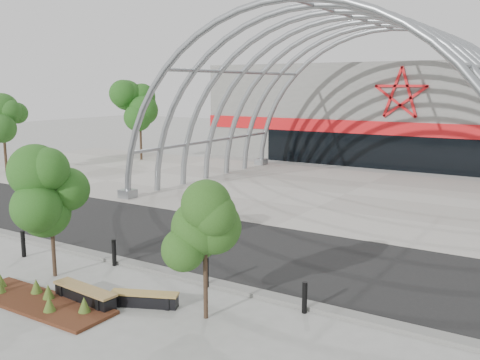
% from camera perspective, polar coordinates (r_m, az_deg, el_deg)
% --- Properties ---
extents(ground, '(140.00, 140.00, 0.00)m').
position_cam_1_polar(ground, '(18.55, -6.71, -9.79)').
color(ground, gray).
rests_on(ground, ground).
extents(road, '(140.00, 7.00, 0.02)m').
position_cam_1_polar(road, '(21.23, -0.73, -7.10)').
color(road, black).
rests_on(road, ground).
extents(forecourt, '(60.00, 17.00, 0.04)m').
position_cam_1_polar(forecourt, '(31.67, 11.18, -1.50)').
color(forecourt, '#A29C93').
rests_on(forecourt, ground).
extents(kerb, '(60.00, 0.50, 0.12)m').
position_cam_1_polar(kerb, '(18.35, -7.21, -9.83)').
color(kerb, slate).
rests_on(kerb, ground).
extents(arena_building, '(34.00, 15.24, 8.00)m').
position_cam_1_polar(arena_building, '(48.29, 19.14, 6.83)').
color(arena_building, slate).
rests_on(arena_building, ground).
extents(vault_canopy, '(20.80, 15.80, 20.36)m').
position_cam_1_polar(vault_canopy, '(31.67, 11.18, -1.51)').
color(vault_canopy, gray).
rests_on(vault_canopy, ground).
extents(planting_bed, '(4.99, 1.55, 0.53)m').
position_cam_1_polar(planting_bed, '(17.04, -20.79, -11.79)').
color(planting_bed, '#40170E').
rests_on(planting_bed, ground).
extents(street_tree_0, '(1.78, 1.78, 4.06)m').
position_cam_1_polar(street_tree_0, '(18.42, -19.64, -1.05)').
color(street_tree_0, '#302218').
rests_on(street_tree_0, ground).
extents(street_tree_1, '(1.53, 1.53, 3.62)m').
position_cam_1_polar(street_tree_1, '(14.26, -3.77, -4.91)').
color(street_tree_1, black).
rests_on(street_tree_1, ground).
extents(bench_0, '(2.38, 0.70, 0.49)m').
position_cam_1_polar(bench_0, '(16.55, -16.22, -11.77)').
color(bench_0, black).
rests_on(bench_0, ground).
extents(bench_1, '(2.00, 1.20, 0.42)m').
position_cam_1_polar(bench_1, '(15.99, -10.16, -12.44)').
color(bench_1, black).
rests_on(bench_1, ground).
extents(bollard_0, '(0.16, 0.16, 0.99)m').
position_cam_1_polar(bollard_0, '(21.47, -22.12, -6.32)').
color(bollard_0, black).
rests_on(bollard_0, ground).
extents(bollard_1, '(0.15, 0.15, 0.95)m').
position_cam_1_polar(bollard_1, '(19.48, -13.29, -7.54)').
color(bollard_1, black).
rests_on(bollard_1, ground).
extents(bollard_2, '(0.16, 0.16, 0.99)m').
position_cam_1_polar(bollard_2, '(18.99, -6.40, -7.73)').
color(bollard_2, black).
rests_on(bollard_2, ground).
extents(bollard_3, '(0.15, 0.15, 0.97)m').
position_cam_1_polar(bollard_3, '(17.08, -3.61, -9.80)').
color(bollard_3, black).
rests_on(bollard_3, ground).
extents(bollard_4, '(0.14, 0.14, 0.91)m').
position_cam_1_polar(bollard_4, '(15.34, 6.91, -12.34)').
color(bollard_4, black).
rests_on(bollard_4, ground).
extents(bg_tree_0, '(3.00, 3.00, 6.45)m').
position_cam_1_polar(bg_tree_0, '(45.71, -10.66, 7.87)').
color(bg_tree_0, black).
rests_on(bg_tree_0, ground).
extents(bg_tree_2, '(2.55, 2.55, 5.38)m').
position_cam_1_polar(bg_tree_2, '(42.27, -23.99, 5.95)').
color(bg_tree_2, '#2E2014').
rests_on(bg_tree_2, ground).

